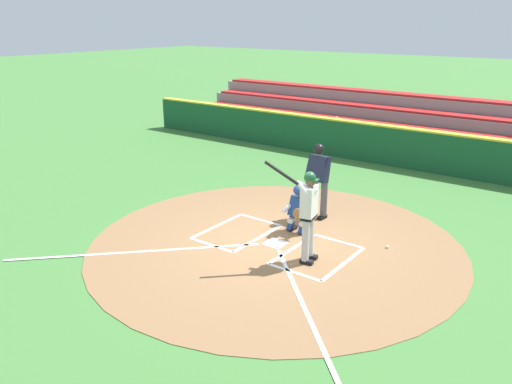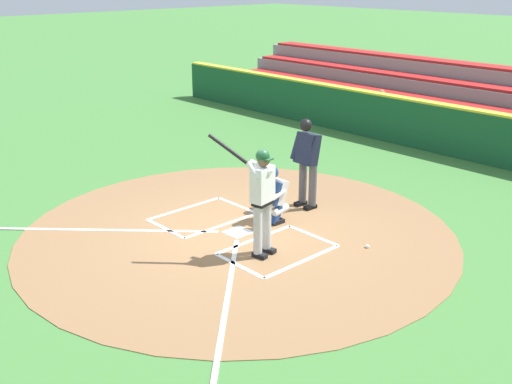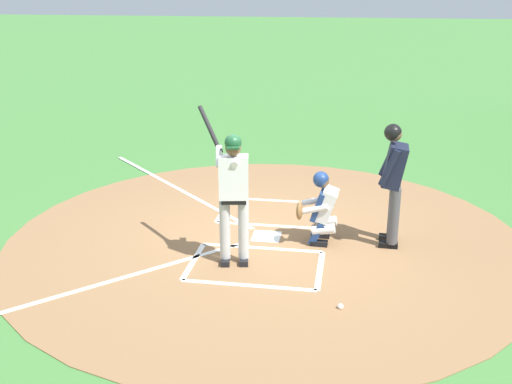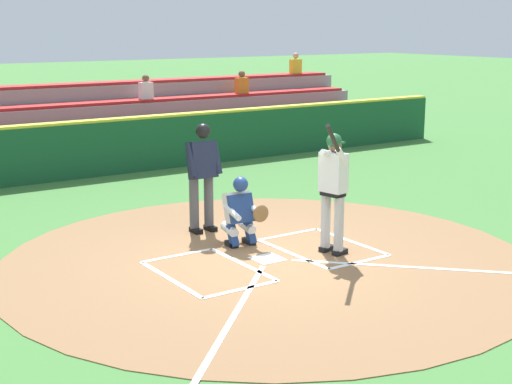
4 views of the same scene
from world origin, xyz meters
name	(u,v)px [view 2 (image 2 of 4)]	position (x,y,z in m)	size (l,w,h in m)	color
ground_plane	(238,233)	(0.00, 0.00, 0.00)	(120.00, 120.00, 0.00)	#427A38
dirt_circle	(238,232)	(0.00, 0.00, 0.01)	(8.00, 8.00, 0.01)	olive
home_plate_and_chalk	(201,246)	(0.00, 0.88, 0.01)	(7.93, 4.91, 0.01)	white
batter	(262,195)	(-0.98, 0.33, 1.10)	(0.86, 0.85, 2.13)	#BCBCBC
catcher	(273,193)	(-0.06, -0.83, 0.59)	(0.59, 0.62, 1.13)	black
plate_umpire	(307,157)	(0.04, -1.87, 1.08)	(0.59, 0.42, 1.86)	#4C4C51
baseball	(367,246)	(-2.05, -1.21, 0.04)	(0.07, 0.07, 0.07)	white
backstop_wall	(455,131)	(0.00, -7.50, 0.65)	(22.00, 0.36, 1.31)	#19512D
bleacher_stand	(504,114)	(-0.01, -10.20, 0.70)	(20.00, 3.40, 2.55)	gray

